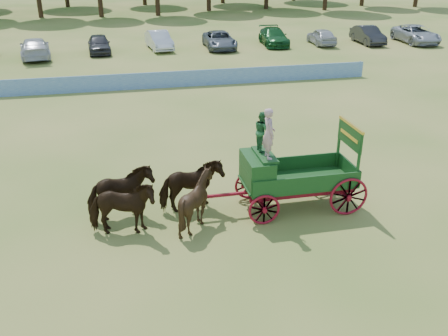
% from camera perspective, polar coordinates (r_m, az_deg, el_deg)
% --- Properties ---
extents(ground, '(160.00, 160.00, 0.00)m').
position_cam_1_polar(ground, '(17.06, 6.38, -6.14)').
color(ground, '#A6914B').
rests_on(ground, ground).
extents(horse_lead_left, '(2.30, 1.28, 1.85)m').
position_cam_1_polar(horse_lead_left, '(16.18, -11.61, -4.57)').
color(horse_lead_left, '#311E0D').
rests_on(horse_lead_left, ground).
extents(horse_lead_right, '(2.37, 1.51, 1.85)m').
position_cam_1_polar(horse_lead_right, '(17.16, -11.73, -2.83)').
color(horse_lead_right, '#311E0D').
rests_on(horse_lead_right, ground).
extents(horse_wheel_left, '(1.92, 1.77, 1.85)m').
position_cam_1_polar(horse_wheel_left, '(16.33, -3.18, -3.78)').
color(horse_wheel_left, '#311E0D').
rests_on(horse_wheel_left, ground).
extents(horse_wheel_right, '(2.34, 1.38, 1.85)m').
position_cam_1_polar(horse_wheel_right, '(17.30, -3.78, -2.10)').
color(horse_wheel_right, '#311E0D').
rests_on(horse_wheel_right, ground).
extents(farm_dray, '(6.00, 2.00, 3.85)m').
position_cam_1_polar(farm_dray, '(17.17, 6.29, 0.07)').
color(farm_dray, maroon).
rests_on(farm_dray, ground).
extents(sponsor_banner, '(26.00, 0.08, 1.05)m').
position_cam_1_polar(sponsor_banner, '(33.11, -5.22, 10.10)').
color(sponsor_banner, '#1F52A8').
rests_on(sponsor_banner, ground).
extents(parked_cars, '(51.40, 7.46, 1.61)m').
position_cam_1_polar(parked_cars, '(44.78, -5.11, 14.15)').
color(parked_cars, silver).
rests_on(parked_cars, ground).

